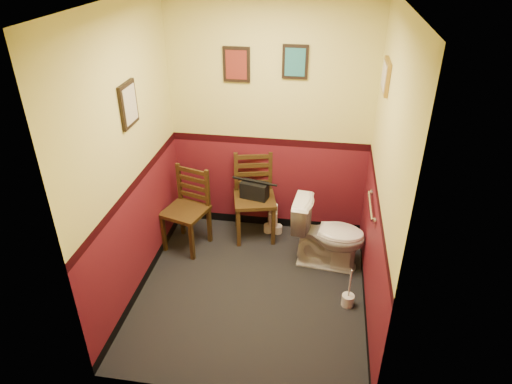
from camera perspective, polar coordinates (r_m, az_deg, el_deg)
floor at (r=4.69m, az=-0.49°, el=-12.20°), size 2.20×2.40×0.00m
ceiling at (r=3.51m, az=-0.69°, el=22.66°), size 2.20×2.40×0.00m
wall_back at (r=5.00m, az=1.72°, el=8.86°), size 2.20×0.00×2.70m
wall_front at (r=2.92m, az=-4.50°, el=-8.04°), size 2.20×0.00×2.70m
wall_left at (r=4.22m, az=-15.50°, el=3.62°), size 0.00×2.40×2.70m
wall_right at (r=3.90m, az=15.56°, el=1.40°), size 0.00×2.40×2.70m
grab_bar at (r=4.31m, az=14.19°, el=-1.68°), size 0.05×0.56×0.06m
framed_print_back_a at (r=4.85m, az=-2.45°, el=15.63°), size 0.28×0.04×0.36m
framed_print_back_b at (r=4.76m, az=4.91°, el=15.90°), size 0.26×0.04×0.34m
framed_print_left at (r=4.11m, az=-15.63°, el=10.48°), size 0.04×0.30×0.38m
framed_print_right at (r=4.21m, az=15.92°, el=13.74°), size 0.04×0.34×0.28m
toilet at (r=4.86m, az=9.04°, el=-5.27°), size 0.81×0.50×0.75m
toilet_brush at (r=4.58m, az=11.41°, el=-13.03°), size 0.12×0.12×0.43m
chair_left at (r=5.10m, az=-8.59°, el=-2.16°), size 0.54×0.54×0.92m
chair_right at (r=5.22m, az=-0.22°, el=-0.64°), size 0.55×0.55×0.98m
handbag at (r=5.12m, az=-0.18°, el=0.25°), size 0.33×0.22×0.22m
tp_stack at (r=5.40m, az=2.14°, el=-3.64°), size 0.22×0.13×0.38m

